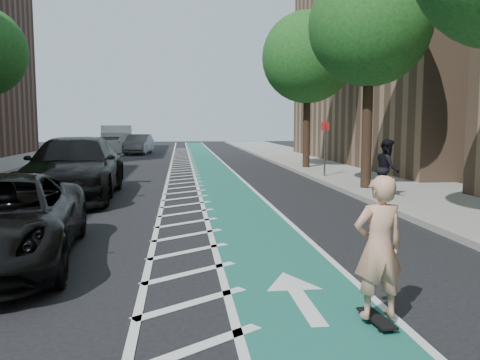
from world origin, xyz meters
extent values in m
plane|color=black|center=(0.00, 0.00, 0.00)|extent=(120.00, 120.00, 0.00)
cube|color=#1C6256|center=(3.00, 10.00, 0.01)|extent=(2.00, 90.00, 0.01)
cube|color=silver|center=(1.50, 10.00, 0.01)|extent=(1.40, 90.00, 0.01)
cube|color=gray|center=(9.50, 10.00, 0.07)|extent=(5.00, 90.00, 0.15)
cube|color=gray|center=(7.05, 10.00, 0.08)|extent=(0.12, 90.00, 0.16)
cube|color=#84664C|center=(17.50, 20.00, 9.50)|extent=(14.00, 22.00, 19.00)
cylinder|color=#382619|center=(7.90, 8.00, 2.20)|extent=(0.36, 0.36, 4.40)
sphere|color=#174618|center=(7.90, 8.00, 5.80)|extent=(4.20, 4.20, 4.20)
cylinder|color=#382619|center=(7.90, 16.00, 2.20)|extent=(0.36, 0.36, 4.40)
sphere|color=#174618|center=(7.90, 16.00, 5.80)|extent=(4.20, 4.20, 4.20)
cylinder|color=#4C4C4C|center=(7.60, 12.00, 1.20)|extent=(0.08, 0.08, 2.40)
cube|color=red|center=(7.60, 12.00, 2.30)|extent=(0.35, 0.02, 0.35)
cube|color=black|center=(3.70, -3.78, 0.08)|extent=(0.26, 0.73, 0.03)
cylinder|color=black|center=(3.61, -3.55, 0.03)|extent=(0.03, 0.06, 0.05)
cylinder|color=black|center=(3.75, -3.53, 0.03)|extent=(0.03, 0.06, 0.05)
cylinder|color=black|center=(3.65, -4.02, 0.03)|extent=(0.03, 0.06, 0.05)
cylinder|color=black|center=(3.79, -4.01, 0.03)|extent=(0.03, 0.06, 0.05)
imported|color=tan|center=(3.70, -3.78, 0.96)|extent=(0.66, 0.47, 1.73)
imported|color=black|center=(-2.07, 7.50, 0.99)|extent=(2.93, 6.86, 1.97)
imported|color=#A0A1A6|center=(-6.00, 27.93, 0.66)|extent=(1.61, 3.90, 1.32)
imported|color=slate|center=(-1.93, 31.46, 0.78)|extent=(2.16, 4.90, 1.57)
imported|color=black|center=(7.70, 5.49, 1.05)|extent=(0.94, 1.06, 1.80)
cube|color=silver|center=(-4.23, 36.79, 1.13)|extent=(2.72, 3.76, 2.25)
cube|color=silver|center=(-4.04, 34.10, 0.84)|extent=(2.37, 1.95, 1.69)
cylinder|color=black|center=(-5.02, 33.58, 0.39)|extent=(0.33, 0.81, 0.79)
cylinder|color=black|center=(-3.00, 33.71, 0.39)|extent=(0.33, 0.81, 0.79)
cylinder|color=black|center=(-5.30, 37.62, 0.39)|extent=(0.33, 0.81, 0.79)
cylinder|color=black|center=(-3.28, 37.76, 0.39)|extent=(0.33, 0.81, 0.79)
cylinder|color=#FF620D|center=(-3.60, 9.50, 0.41)|extent=(0.47, 0.47, 0.81)
cylinder|color=silver|center=(-3.60, 9.50, 0.27)|extent=(0.48, 0.48, 0.11)
cylinder|color=silver|center=(-3.60, 9.50, 0.53)|extent=(0.48, 0.48, 0.11)
cylinder|color=black|center=(-3.60, 9.50, 0.02)|extent=(0.60, 0.60, 0.04)
cylinder|color=#EA5B0C|center=(-2.47, 14.81, 0.51)|extent=(0.59, 0.59, 1.02)
cylinder|color=silver|center=(-2.47, 14.81, 0.34)|extent=(0.60, 0.60, 0.14)
cylinder|color=silver|center=(-2.47, 14.81, 0.66)|extent=(0.60, 0.60, 0.14)
cylinder|color=black|center=(-2.47, 14.81, 0.02)|extent=(0.75, 0.75, 0.05)
camera|label=1|loc=(1.37, -9.46, 2.42)|focal=38.00mm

